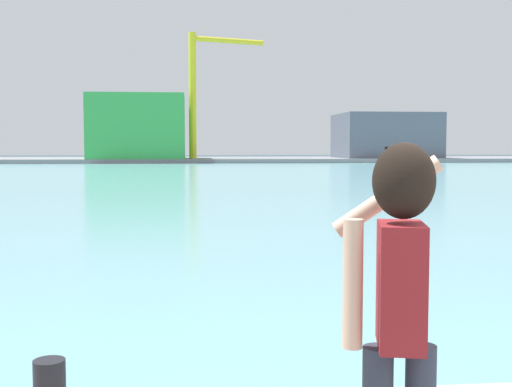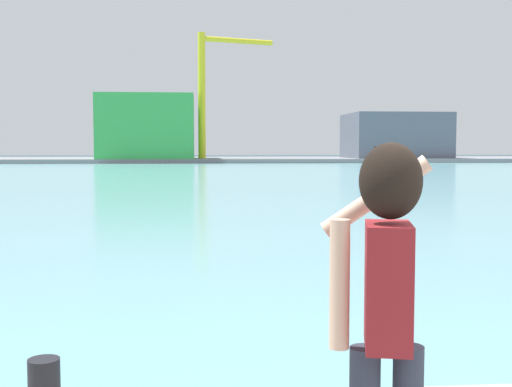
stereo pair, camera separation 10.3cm
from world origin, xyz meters
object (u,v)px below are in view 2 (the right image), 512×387
Objects in this scene: warehouse_right at (395,136)px; port_crane at (210,83)px; person_photographer at (386,293)px; warehouse_left at (147,127)px; harbor_bollard at (44,386)px.

port_crane reaches higher than warehouse_right.
person_photographer is at bearing -90.51° from port_crane.
warehouse_right is (34.54, 2.13, -1.09)m from warehouse_left.
person_photographer is at bearing -84.98° from warehouse_left.
harbor_bollard is 0.03× the size of warehouse_left.
person_photographer is 0.10× the size of port_crane.
warehouse_left is 34.62m from warehouse_right.
warehouse_left is (-7.67, 87.28, 3.20)m from person_photographer.
person_photographer is at bearing -106.73° from warehouse_right.
harbor_bollard is at bearing -108.07° from warehouse_right.
port_crane is (2.62, 86.56, 10.07)m from harbor_bollard.
port_crane is (8.45, 0.71, 5.98)m from warehouse_left.
port_crane reaches higher than warehouse_left.
harbor_bollard is at bearing 65.06° from person_photographer.
warehouse_left is 0.74× the size of port_crane.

